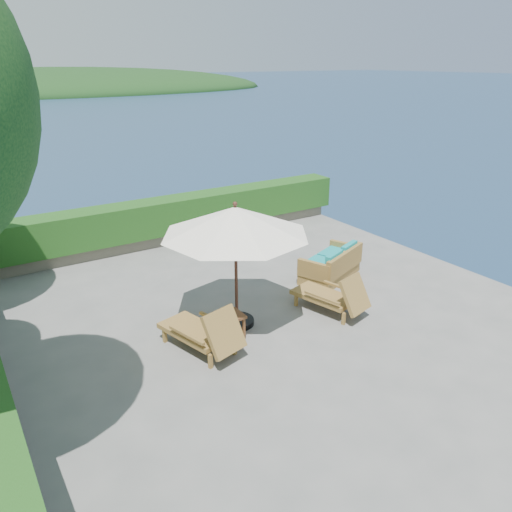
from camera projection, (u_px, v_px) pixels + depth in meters
ground at (264, 317)px, 10.90m from camera, size 12.00×12.00×0.00m
foundation at (264, 376)px, 11.47m from camera, size 12.00×12.00×3.00m
ocean at (263, 427)px, 12.00m from camera, size 600.00×600.00×0.00m
offshore_island at (54, 92)px, 134.06m from camera, size 126.00×57.60×12.60m
planter_wall_far at (163, 237)px, 15.21m from camera, size 12.00×0.60×0.36m
hedge_far at (161, 216)px, 14.96m from camera, size 12.40×0.90×1.00m
patio_umbrella at (235, 222)px, 9.77m from camera, size 3.47×3.47×2.69m
lounge_left at (204, 332)px, 9.46m from camera, size 1.17×1.92×1.03m
lounge_right at (333, 296)px, 10.93m from camera, size 1.12×1.83×0.99m
side_table at (231, 319)px, 9.94m from camera, size 0.49×0.49×0.52m
wicker_loveseat at (332, 266)px, 12.70m from camera, size 1.98×1.49×0.87m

